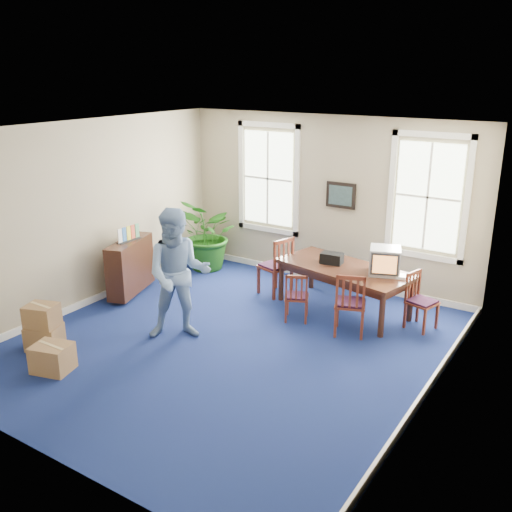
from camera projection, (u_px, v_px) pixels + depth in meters
The scene contains 25 objects.
floor at pixel (229, 343), 8.71m from camera, with size 6.50×6.50×0.00m, color navy.
ceiling at pixel (226, 130), 7.71m from camera, with size 6.50×6.50×0.00m, color white.
wall_back at pixel (327, 201), 10.81m from camera, with size 6.50×6.50×0.00m, color tan.
wall_front at pixel (36, 323), 5.62m from camera, with size 6.50×6.50×0.00m, color tan.
wall_left at pixel (85, 215), 9.75m from camera, with size 6.50×6.50×0.00m, color tan.
wall_right at pixel (436, 283), 6.67m from camera, with size 6.50×6.50×0.00m, color tan.
baseboard_back at pixel (323, 277), 11.26m from camera, with size 6.00×0.04×0.12m, color white.
baseboard_left at pixel (94, 299), 10.22m from camera, with size 0.04×6.50×0.12m, color white.
baseboard_right at pixel (422, 397), 7.17m from camera, with size 0.04×6.50×0.12m, color white.
window_left at pixel (268, 178), 11.36m from camera, with size 1.40×0.12×2.20m, color white, non-canonical shape.
window_right at pixel (428, 197), 9.72m from camera, with size 1.40×0.12×2.20m, color white, non-canonical shape.
wall_picture at pixel (341, 195), 10.56m from camera, with size 0.58×0.06×0.48m, color black, non-canonical shape.
conference_table at pixel (343, 288), 9.79m from camera, with size 2.31×1.05×0.79m, color #3C1F14, non-canonical shape.
crt_tv at pixel (385, 261), 9.28m from camera, with size 0.49×0.53×0.44m, color #B7B7BC, non-canonical shape.
game_console at pixel (402, 277), 9.14m from camera, with size 0.15×0.19×0.05m, color white.
equipment_bag at pixel (332, 258), 9.81m from camera, with size 0.37×0.24×0.18m, color black.
chair_near_left at pixel (297, 296), 9.39m from camera, with size 0.38×0.38×0.85m, color maroon, non-canonical shape.
chair_near_right at pixel (350, 303), 8.87m from camera, with size 0.47×0.47×1.04m, color maroon, non-canonical shape.
chair_end_left at pixel (275, 265), 10.44m from camera, with size 0.50×0.50×1.11m, color maroon, non-canonical shape.
chair_end_right at pixel (422, 301), 9.06m from camera, with size 0.42×0.42×0.93m, color maroon, non-canonical shape.
man at pixel (178, 275), 8.61m from camera, with size 1.00×0.77×2.05m, color #7595C2.
credenza at pixel (131, 269), 10.44m from camera, with size 0.35×1.24×0.97m, color #3C1F14.
brochure_rack at pixel (129, 236), 10.24m from camera, with size 0.12×0.66×0.29m, color #99999E, non-canonical shape.
potted_plant at pixel (209, 235), 11.67m from camera, with size 1.34×1.17×1.50m, color #195111.
cardboard_boxes at pixel (56, 326), 8.41m from camera, with size 1.29×1.29×0.74m, color #966E45, non-canonical shape.
Camera 1 is at (4.60, -6.38, 3.99)m, focal length 40.00 mm.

